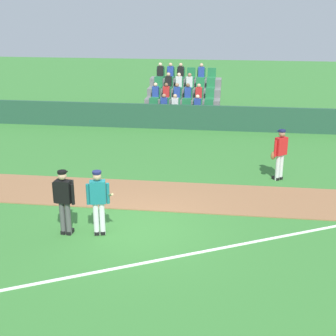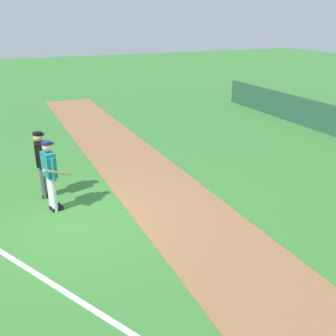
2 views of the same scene
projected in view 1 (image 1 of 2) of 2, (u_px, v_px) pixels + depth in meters
ground_plane at (135, 228)px, 12.86m from camera, size 80.00×80.00×0.00m
infield_dirt_path at (149, 195)px, 15.01m from camera, size 28.00×2.38×0.03m
foul_line_chalk at (248, 243)px, 12.02m from camera, size 10.62×5.76×0.01m
dugout_fence at (178, 117)px, 22.65m from camera, size 20.00×0.16×1.18m
stadium_bleachers at (183, 103)px, 24.74m from camera, size 3.90×3.80×2.70m
batter_teal_jersey at (99, 200)px, 12.17m from camera, size 0.74×0.71×1.76m
umpire_home_plate at (64, 199)px, 12.19m from camera, size 0.59×0.33×1.76m
runner_red_jersey at (280, 153)px, 16.01m from camera, size 0.60×0.48×1.76m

